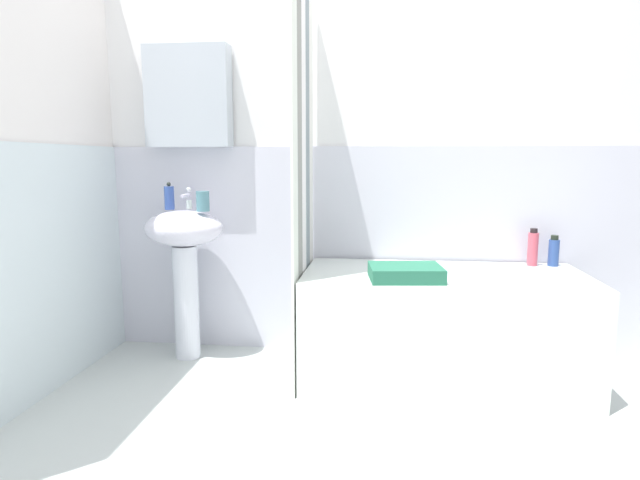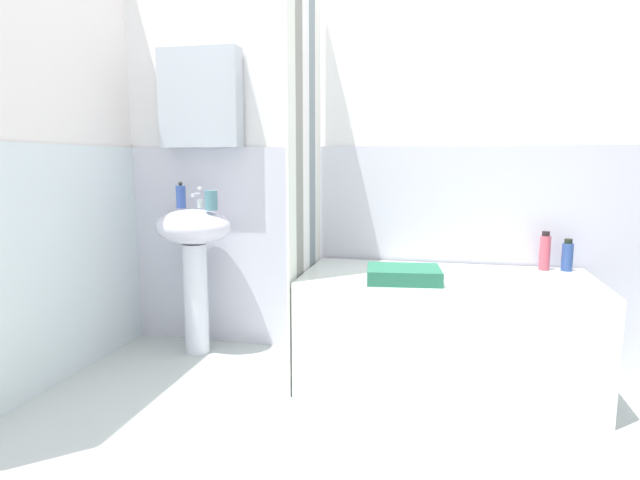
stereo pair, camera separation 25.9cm
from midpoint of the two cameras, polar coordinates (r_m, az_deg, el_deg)
wall_back_tiled at (r=3.00m, az=8.06°, el=8.93°), size 3.60×0.18×2.40m
wall_left_tiled at (r=2.71m, az=-27.92°, el=7.61°), size 0.07×1.81×2.40m
sink at (r=3.05m, az=-11.23°, el=-0.94°), size 0.44×0.34×0.85m
faucet at (r=3.10m, az=-10.76°, el=4.55°), size 0.03×0.12×0.12m
soap_dispenser at (r=3.10m, az=-12.64°, el=4.63°), size 0.06×0.06×0.15m
toothbrush_cup at (r=2.95m, az=-9.34°, el=4.27°), size 0.07×0.07×0.11m
bathtub at (r=2.75m, az=16.10°, el=-9.47°), size 1.40×0.65×0.56m
shower_curtain at (r=2.67m, az=1.16°, el=6.08°), size 0.01×0.65×2.00m
conditioner_bottle at (r=3.01m, az=27.62°, el=-1.57°), size 0.06×0.06×0.17m
shampoo_bottle at (r=2.97m, az=25.62°, el=-1.19°), size 0.05×0.05×0.20m
towel_folded at (r=2.49m, az=12.05°, el=-3.72°), size 0.36×0.29×0.07m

